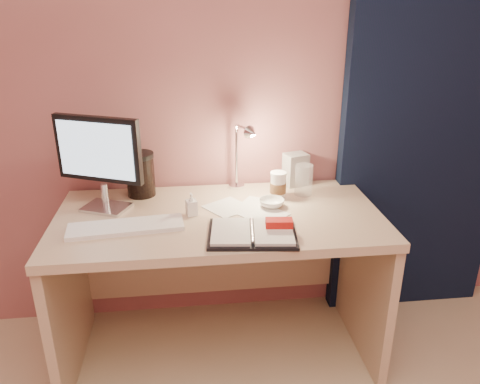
{
  "coord_description": "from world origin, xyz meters",
  "views": [
    {
      "loc": [
        -0.12,
        -0.44,
        1.58
      ],
      "look_at": [
        0.09,
        1.33,
        0.85
      ],
      "focal_mm": 35.0,
      "sensor_mm": 36.0,
      "label": 1
    }
  ],
  "objects": [
    {
      "name": "paper_c",
      "position": [
        0.04,
        1.44,
        0.73
      ],
      "size": [
        0.24,
        0.24,
        0.0
      ],
      "primitive_type": "cube",
      "rotation": [
        0.0,
        0.0,
        0.6
      ],
      "color": "silver",
      "rests_on": "desk"
    },
    {
      "name": "desk_lamp",
      "position": [
        0.07,
        1.61,
        0.94
      ],
      "size": [
        0.14,
        0.2,
        0.34
      ],
      "rotation": [
        0.0,
        0.0,
        0.44
      ],
      "color": "silver",
      "rests_on": "desk"
    },
    {
      "name": "room",
      "position": [
        0.95,
        1.69,
        1.14
      ],
      "size": [
        3.5,
        3.5,
        3.5
      ],
      "color": "#C6B28E",
      "rests_on": "ground"
    },
    {
      "name": "dark_jar",
      "position": [
        -0.35,
        1.64,
        0.82
      ],
      "size": [
        0.13,
        0.13,
        0.18
      ],
      "primitive_type": "cylinder",
      "color": "black",
      "rests_on": "desk"
    },
    {
      "name": "keyboard",
      "position": [
        -0.38,
        1.28,
        0.74
      ],
      "size": [
        0.47,
        0.18,
        0.02
      ],
      "primitive_type": "cube",
      "rotation": [
        0.0,
        0.0,
        0.1
      ],
      "color": "white",
      "rests_on": "desk"
    },
    {
      "name": "desk",
      "position": [
        0.0,
        1.45,
        0.5
      ],
      "size": [
        1.4,
        0.7,
        0.73
      ],
      "color": "tan",
      "rests_on": "ground"
    },
    {
      "name": "coffee_cup",
      "position": [
        0.29,
        1.54,
        0.79
      ],
      "size": [
        0.08,
        0.08,
        0.12
      ],
      "color": "white",
      "rests_on": "desk"
    },
    {
      "name": "clear_cup",
      "position": [
        0.41,
        1.56,
        0.8
      ],
      "size": [
        0.08,
        0.08,
        0.15
      ],
      "primitive_type": "cylinder",
      "color": "white",
      "rests_on": "desk"
    },
    {
      "name": "bowl",
      "position": [
        0.24,
        1.43,
        0.75
      ],
      "size": [
        0.15,
        0.15,
        0.03
      ],
      "primitive_type": "imported",
      "rotation": [
        0.0,
        0.0,
        0.44
      ],
      "color": "white",
      "rests_on": "desk"
    },
    {
      "name": "monitor",
      "position": [
        -0.49,
        1.49,
        0.98
      ],
      "size": [
        0.37,
        0.2,
        0.42
      ],
      "rotation": [
        0.0,
        0.0,
        -0.42
      ],
      "color": "silver",
      "rests_on": "desk"
    },
    {
      "name": "paper_b",
      "position": [
        0.18,
        1.47,
        0.73
      ],
      "size": [
        0.18,
        0.18,
        0.0
      ],
      "primitive_type": "cube",
      "rotation": [
        0.0,
        0.0,
        -0.54
      ],
      "color": "silver",
      "rests_on": "desk"
    },
    {
      "name": "product_box",
      "position": [
        0.4,
        1.69,
        0.81
      ],
      "size": [
        0.13,
        0.11,
        0.16
      ],
      "primitive_type": "cube",
      "rotation": [
        0.0,
        0.0,
        0.3
      ],
      "color": "#B4B4AF",
      "rests_on": "desk"
    },
    {
      "name": "paper_a",
      "position": [
        0.19,
        1.35,
        0.73
      ],
      "size": [
        0.23,
        0.23,
        0.0
      ],
      "primitive_type": "cube",
      "rotation": [
        0.0,
        0.0,
        0.69
      ],
      "color": "silver",
      "rests_on": "desk"
    },
    {
      "name": "planner",
      "position": [
        0.12,
        1.17,
        0.74
      ],
      "size": [
        0.37,
        0.29,
        0.05
      ],
      "rotation": [
        0.0,
        0.0,
        -0.11
      ],
      "color": "black",
      "rests_on": "desk"
    },
    {
      "name": "lotion_bottle",
      "position": [
        -0.12,
        1.39,
        0.78
      ],
      "size": [
        0.05,
        0.05,
        0.1
      ],
      "primitive_type": "imported",
      "rotation": [
        0.0,
        0.0,
        0.23
      ],
      "color": "white",
      "rests_on": "desk"
    }
  ]
}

